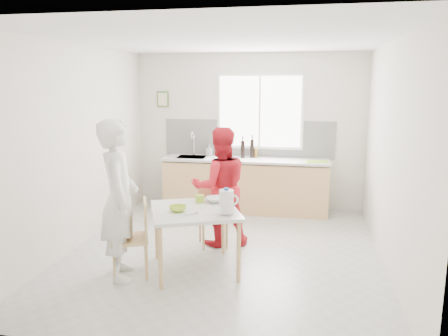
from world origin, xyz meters
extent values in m
plane|color=#B7B7B2|center=(0.00, 0.00, 0.00)|extent=(4.50, 4.50, 0.00)
plane|color=silver|center=(0.00, 2.25, 1.35)|extent=(4.00, 0.00, 4.00)
plane|color=silver|center=(0.00, -2.25, 1.35)|extent=(4.00, 0.00, 4.00)
plane|color=silver|center=(-2.00, 0.00, 1.35)|extent=(0.00, 4.50, 4.50)
plane|color=silver|center=(2.00, 0.00, 1.35)|extent=(0.00, 4.50, 4.50)
plane|color=white|center=(0.00, 0.00, 2.70)|extent=(4.50, 4.50, 0.00)
cube|color=white|center=(0.20, 2.23, 1.70)|extent=(1.50, 0.03, 1.30)
cube|color=white|center=(0.20, 2.21, 1.70)|extent=(1.40, 0.02, 1.20)
cube|color=white|center=(0.20, 2.21, 1.70)|extent=(0.03, 0.03, 1.20)
cube|color=white|center=(0.00, 2.24, 1.23)|extent=(3.00, 0.02, 0.65)
cube|color=#547F39|center=(-1.55, 2.23, 1.90)|extent=(0.22, 0.02, 0.28)
cube|color=beige|center=(-1.55, 2.22, 1.90)|extent=(0.16, 0.01, 0.22)
cube|color=#DBB876|center=(0.00, 1.95, 0.43)|extent=(2.80, 0.60, 0.86)
cube|color=#3F3326|center=(0.00, 1.95, 0.05)|extent=(2.80, 0.54, 0.10)
cube|color=silver|center=(0.00, 1.95, 0.90)|extent=(2.84, 0.64, 0.04)
cube|color=#A5A5AA|center=(-0.95, 1.95, 0.91)|extent=(0.50, 0.40, 0.03)
cylinder|color=silver|center=(-0.95, 2.11, 1.10)|extent=(0.02, 0.02, 0.36)
torus|color=silver|center=(-0.95, 2.04, 1.28)|extent=(0.02, 0.18, 0.18)
cube|color=silver|center=(-0.24, -0.59, 0.73)|extent=(1.27, 1.27, 0.04)
cylinder|color=#DBB876|center=(-0.47, -1.15, 0.35)|extent=(0.05, 0.05, 0.69)
cylinder|color=#DBB876|center=(-0.80, -0.36, 0.35)|extent=(0.05, 0.05, 0.69)
cylinder|color=#DBB876|center=(0.32, -0.82, 0.35)|extent=(0.05, 0.05, 0.69)
cylinder|color=#DBB876|center=(-0.01, -0.03, 0.35)|extent=(0.05, 0.05, 0.69)
cube|color=#DBB876|center=(-0.93, -0.87, 0.44)|extent=(0.53, 0.53, 0.04)
cube|color=#DBB876|center=(-0.76, -0.80, 0.67)|extent=(0.17, 0.37, 0.43)
cylinder|color=#DBB876|center=(-1.16, -0.78, 0.21)|extent=(0.03, 0.03, 0.42)
cylinder|color=#DBB876|center=(-1.03, -1.10, 0.21)|extent=(0.03, 0.03, 0.42)
cylinder|color=#DBB876|center=(-0.84, -0.65, 0.21)|extent=(0.03, 0.03, 0.42)
cylinder|color=#DBB876|center=(-0.71, -0.97, 0.21)|extent=(0.03, 0.03, 0.42)
cube|color=#DBB876|center=(-0.20, 0.24, 0.40)|extent=(0.48, 0.48, 0.04)
cube|color=#DBB876|center=(-0.26, 0.39, 0.61)|extent=(0.34, 0.16, 0.39)
cylinder|color=#DBB876|center=(-0.29, 0.03, 0.19)|extent=(0.03, 0.03, 0.38)
cylinder|color=#DBB876|center=(0.01, 0.15, 0.19)|extent=(0.03, 0.03, 0.38)
cylinder|color=#DBB876|center=(-0.41, 0.32, 0.19)|extent=(0.03, 0.03, 0.38)
cylinder|color=#DBB876|center=(-0.11, 0.44, 0.19)|extent=(0.03, 0.03, 0.38)
imported|color=white|center=(-1.02, -0.91, 0.91)|extent=(0.65, 0.78, 1.81)
imported|color=red|center=(-0.11, 0.31, 0.81)|extent=(0.96, 0.86, 1.62)
imported|color=#A5CF2F|center=(-0.41, -0.71, 0.78)|extent=(0.26, 0.26, 0.06)
imported|color=white|center=(-0.06, -0.24, 0.78)|extent=(0.31, 0.31, 0.06)
cylinder|color=white|center=(0.16, -0.73, 0.90)|extent=(0.16, 0.16, 0.26)
cylinder|color=blue|center=(0.16, -0.73, 1.04)|extent=(0.05, 0.05, 0.03)
torus|color=white|center=(0.24, -0.73, 0.92)|extent=(0.12, 0.07, 0.12)
cube|color=#96C02C|center=(-0.25, -0.29, 0.80)|extent=(0.13, 0.13, 0.09)
cylinder|color=#A5A5AA|center=(-0.23, -0.82, 0.76)|extent=(0.13, 0.12, 0.01)
cube|color=#93D731|center=(1.18, 1.87, 0.93)|extent=(0.39, 0.31, 0.01)
cylinder|color=black|center=(0.09, 2.07, 1.08)|extent=(0.07, 0.07, 0.32)
cylinder|color=black|center=(-0.06, 2.02, 1.07)|extent=(0.07, 0.07, 0.30)
cylinder|color=brown|center=(0.16, 2.09, 1.00)|extent=(0.06, 0.06, 0.16)
imported|color=#999999|center=(-0.68, 2.15, 1.02)|extent=(0.11, 0.11, 0.20)
camera|label=1|loc=(1.01, -5.32, 2.20)|focal=35.00mm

